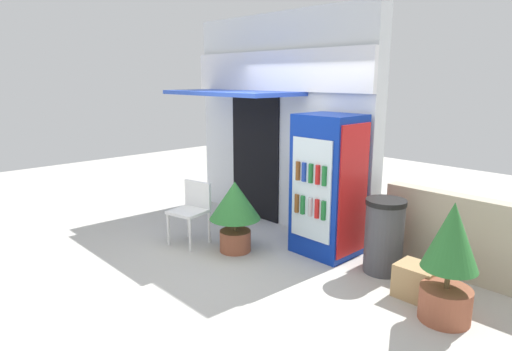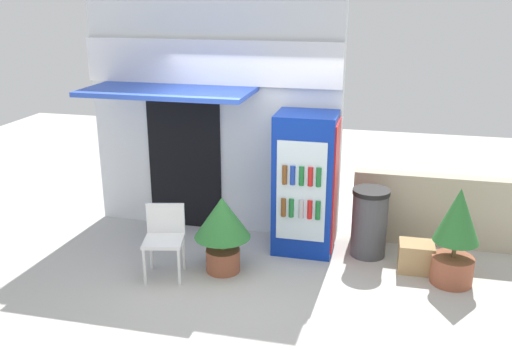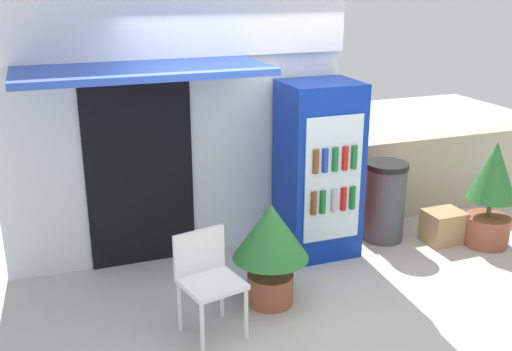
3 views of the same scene
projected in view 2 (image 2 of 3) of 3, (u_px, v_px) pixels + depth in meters
ground at (236, 277)px, 6.71m from camera, size 16.00×16.00×0.00m
storefront_building at (212, 114)px, 7.70m from camera, size 3.52×1.30×3.23m
drink_cooler at (306, 184)px, 7.17m from camera, size 0.79×0.72×1.84m
plastic_chair at (165, 234)px, 6.64m from camera, size 0.54×0.54×0.86m
potted_plant_near_shop at (222, 225)px, 6.68m from camera, size 0.68×0.68×0.96m
potted_plant_curbside at (456, 232)px, 6.38m from camera, size 0.52×0.52×1.18m
trash_bin at (369, 222)px, 7.15m from camera, size 0.47×0.47×0.90m
stone_boundary_wall at (447, 211)px, 7.42m from camera, size 2.49×0.22×0.98m
cardboard_box at (416, 257)px, 6.83m from camera, size 0.42×0.35×0.36m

